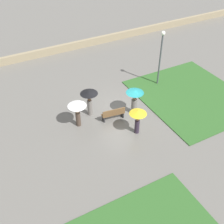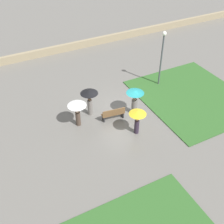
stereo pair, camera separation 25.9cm
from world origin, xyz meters
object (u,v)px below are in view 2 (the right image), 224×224
(crowd_person_teal, at_px, (135,98))
(crowd_person_yellow, at_px, (137,116))
(lamp_post, at_px, (162,52))
(crowd_person_black, at_px, (89,97))
(crowd_person_white, at_px, (77,108))
(park_bench, at_px, (113,114))

(crowd_person_teal, bearing_deg, crowd_person_yellow, -108.02)
(lamp_post, height_order, crowd_person_teal, lamp_post)
(crowd_person_black, height_order, crowd_person_white, crowd_person_black)
(crowd_person_black, xyz_separation_m, crowd_person_white, (1.14, 0.67, -0.07))
(crowd_person_black, relative_size, crowd_person_teal, 1.04)
(lamp_post, bearing_deg, park_bench, 23.11)
(crowd_person_teal, bearing_deg, crowd_person_black, 163.99)
(park_bench, height_order, crowd_person_yellow, crowd_person_yellow)
(crowd_person_yellow, distance_m, crowd_person_teal, 2.03)
(crowd_person_black, xyz_separation_m, crowd_person_teal, (-2.74, 1.25, -0.14))
(crowd_person_white, distance_m, crowd_person_teal, 3.93)
(park_bench, distance_m, crowd_person_teal, 1.80)
(park_bench, xyz_separation_m, crowd_person_white, (2.29, -0.56, 0.90))
(crowd_person_black, distance_m, crowd_person_white, 1.32)
(crowd_person_white, xyz_separation_m, crowd_person_teal, (-3.88, 0.59, -0.07))
(lamp_post, height_order, crowd_person_black, lamp_post)
(crowd_person_black, xyz_separation_m, crowd_person_yellow, (-1.83, 3.07, -0.09))
(crowd_person_yellow, bearing_deg, lamp_post, 124.31)
(park_bench, xyz_separation_m, crowd_person_teal, (-1.59, 0.03, 0.83))
(lamp_post, xyz_separation_m, crowd_person_yellow, (4.51, 4.06, -1.48))
(crowd_person_yellow, bearing_deg, crowd_person_teal, 145.68)
(crowd_person_black, bearing_deg, park_bench, -89.70)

